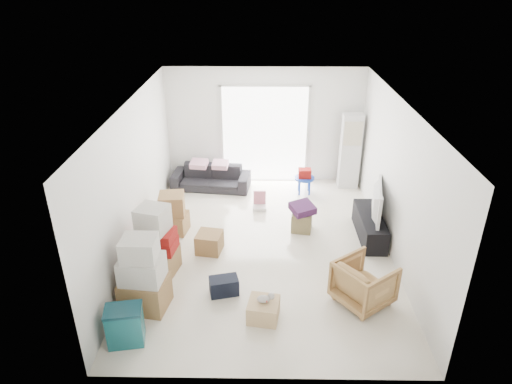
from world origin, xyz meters
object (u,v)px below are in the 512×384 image
Objects in this scene: tv_console at (370,226)px; wood_crate at (263,310)px; armchair at (364,281)px; kids_table at (305,176)px; television at (371,212)px; sofa at (211,174)px; ac_tower at (350,151)px; ottoman at (302,221)px; storage_bins at (125,325)px.

wood_crate is at bearing -131.40° from tv_console.
armchair is 1.32× the size of kids_table.
television is 0.60× the size of sofa.
tv_console is 1.77× the size of armchair.
television is at bearing 90.00° from tv_console.
ac_tower is at bearing 20.03° from kids_table.
tv_console reaches higher than ottoman.
tv_console is 0.77× the size of sofa.
ac_tower is 0.98× the size of sofa.
kids_table is at bearing 77.46° from wood_crate.
ac_tower is 2.34m from tv_console.
armchair is 1.77× the size of wood_crate.
ac_tower is 6.37m from storage_bins.
storage_bins is at bearing 137.68° from television.
storage_bins is 1.95m from wood_crate.
wood_crate is at bearing -106.56° from ottoman.
wood_crate is at bearing -68.05° from sofa.
television is 4.80m from storage_bins.
television is 1.97m from armchair.
tv_console is 2.17m from kids_table.
ac_tower reaches higher than television.
wood_crate is at bearing 15.01° from storage_bins.
sofa is 3.02× the size of kids_table.
sofa is at bearing 82.31° from storage_bins.
television is at bearing -59.55° from kids_table.
ottoman reaches higher than wood_crate.
television is at bearing 35.63° from storage_bins.
storage_bins is at bearing -127.37° from ac_tower.
ac_tower reaches higher than armchair.
storage_bins is at bearing 68.00° from armchair.
kids_table reaches higher than wood_crate.
armchair is (-0.50, -1.90, 0.16)m from tv_console.
ottoman is 0.86× the size of wood_crate.
storage_bins is at bearing -131.01° from ottoman.
kids_table is at bearing 0.27° from sofa.
wood_crate is at bearing 150.65° from television.
wood_crate is at bearing -102.54° from kids_table.
armchair is 1.36× the size of storage_bins.
tv_console is at bearing -26.47° from sofa.
wood_crate is (1.88, 0.50, -0.14)m from storage_bins.
sofa reaches higher than ottoman.
ac_tower is 4.62× the size of ottoman.
television is (0.00, 0.00, 0.30)m from tv_console.
television reaches higher than storage_bins.
television reaches higher than ottoman.
sofa reaches higher than storage_bins.
ottoman is 2.63m from wood_crate.
wood_crate is (-0.92, -4.16, -0.27)m from kids_table.
wood_crate is at bearing 67.60° from armchair.
sofa is (-3.24, 2.10, -0.18)m from television.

